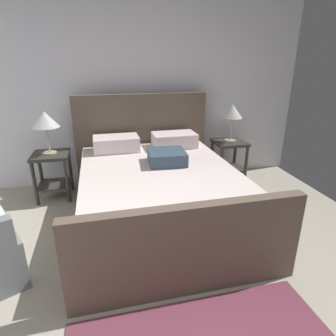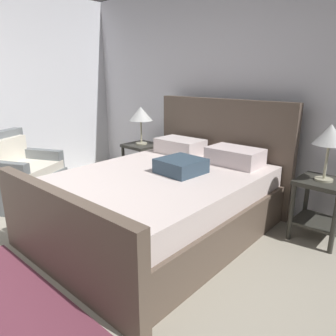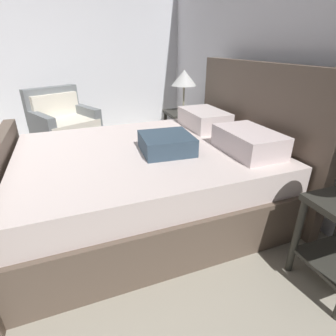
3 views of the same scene
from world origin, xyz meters
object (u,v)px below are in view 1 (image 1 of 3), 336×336
nightstand_right (229,154)px  table_lamp_left (45,120)px  nightstand_left (52,168)px  bed (157,189)px  table_lamp_right (232,112)px

nightstand_right → table_lamp_left: 2.52m
nightstand_right → nightstand_left: size_ratio=1.00×
bed → nightstand_left: bearing=146.7°
bed → table_lamp_right: bed is taller
bed → table_lamp_right: bearing=35.4°
nightstand_right → table_lamp_right: 0.61m
table_lamp_left → table_lamp_right: bearing=1.6°
table_lamp_right → nightstand_right: bearing=-116.6°
bed → table_lamp_left: 1.60m
bed → nightstand_left: (-1.22, 0.80, 0.05)m
table_lamp_right → nightstand_left: bearing=-178.4°
nightstand_right → nightstand_left: same height
nightstand_right → table_lamp_left: bearing=-178.4°
nightstand_right → nightstand_left: (-2.44, -0.07, 0.00)m
nightstand_left → table_lamp_left: table_lamp_left is taller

